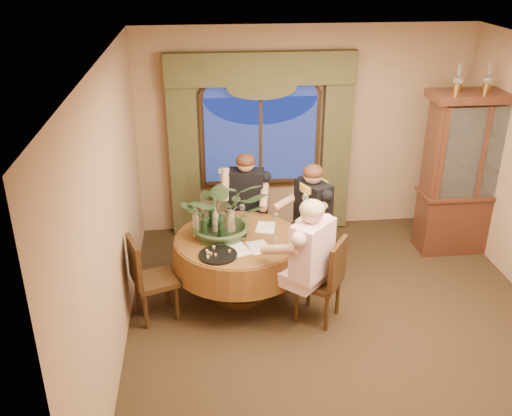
{
  "coord_description": "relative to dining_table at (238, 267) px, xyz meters",
  "views": [
    {
      "loc": [
        -1.41,
        -4.85,
        3.69
      ],
      "look_at": [
        -0.83,
        0.73,
        1.1
      ],
      "focal_mm": 40.0,
      "sensor_mm": 36.0,
      "label": 1
    }
  ],
  "objects": [
    {
      "name": "centerpiece_plant",
      "position": [
        -0.14,
        0.1,
        0.99
      ],
      "size": [
        0.95,
        1.06,
        0.82
      ],
      "primitive_type": "imported",
      "color": "#374F2D",
      "rests_on": "dining_table"
    },
    {
      "name": "person_scarf",
      "position": [
        0.93,
        0.46,
        0.33
      ],
      "size": [
        0.64,
        0.66,
        1.41
      ],
      "primitive_type": null,
      "rotation": [
        0.0,
        0.0,
        -4.25
      ],
      "color": "black",
      "rests_on": "floor"
    },
    {
      "name": "stoneware_vase",
      "position": [
        -0.08,
        0.13,
        0.51
      ],
      "size": [
        0.14,
        0.14,
        0.26
      ],
      "primitive_type": null,
      "color": "#9A7A61",
      "rests_on": "dining_table"
    },
    {
      "name": "china_cabinet",
      "position": [
        3.03,
        0.84,
        0.68
      ],
      "size": [
        1.31,
        0.52,
        2.11
      ],
      "primitive_type": "cube",
      "color": "#3A1B12",
      "rests_on": "floor"
    },
    {
      "name": "floor",
      "position": [
        1.03,
        -0.73,
        -0.38
      ],
      "size": [
        5.0,
        5.0,
        0.0
      ],
      "primitive_type": "plane",
      "color": "black",
      "rests_on": "ground"
    },
    {
      "name": "dining_table",
      "position": [
        0.0,
        0.0,
        0.0
      ],
      "size": [
        1.92,
        1.92,
        0.75
      ],
      "primitive_type": "cylinder",
      "rotation": [
        0.0,
        0.0,
        -0.34
      ],
      "color": "maroon",
      "rests_on": "floor"
    },
    {
      "name": "wine_bottle_3",
      "position": [
        -0.37,
        -0.06,
        0.54
      ],
      "size": [
        0.07,
        0.07,
        0.33
      ],
      "primitive_type": "cylinder",
      "color": "black",
      "rests_on": "dining_table"
    },
    {
      "name": "wine_bottle_0",
      "position": [
        -0.28,
        0.23,
        0.54
      ],
      "size": [
        0.07,
        0.07,
        0.33
      ],
      "primitive_type": "cylinder",
      "color": "black",
      "rests_on": "dining_table"
    },
    {
      "name": "drapery_left",
      "position": [
        -0.6,
        1.65,
        0.8
      ],
      "size": [
        0.38,
        0.14,
        2.32
      ],
      "primitive_type": "cube",
      "color": "#424124",
      "rests_on": "floor"
    },
    {
      "name": "tasting_paper_0",
      "position": [
        0.21,
        -0.25,
        0.38
      ],
      "size": [
        0.28,
        0.34,
        0.0
      ],
      "primitive_type": "cube",
      "rotation": [
        0.0,
        0.0,
        0.24
      ],
      "color": "white",
      "rests_on": "dining_table"
    },
    {
      "name": "drapery_right",
      "position": [
        1.46,
        1.65,
        0.8
      ],
      "size": [
        0.38,
        0.14,
        2.32
      ],
      "primitive_type": "cube",
      "color": "#424124",
      "rests_on": "floor"
    },
    {
      "name": "chair_back_right",
      "position": [
        0.87,
        0.44,
        0.1
      ],
      "size": [
        0.56,
        0.56,
        0.96
      ],
      "primitive_type": "cube",
      "rotation": [
        0.0,
        0.0,
        -4.24
      ],
      "color": "black",
      "rests_on": "floor"
    },
    {
      "name": "person_pink",
      "position": [
        0.7,
        -0.67,
        0.36
      ],
      "size": [
        0.71,
        0.71,
        1.46
      ],
      "primitive_type": null,
      "rotation": [
        0.0,
        0.0,
        0.81
      ],
      "color": "beige",
      "rests_on": "floor"
    },
    {
      "name": "arched_transom",
      "position": [
        0.43,
        1.7,
        1.71
      ],
      "size": [
        1.6,
        0.06,
        0.44
      ],
      "primitive_type": null,
      "color": "navy",
      "rests_on": "wall_back"
    },
    {
      "name": "tasting_paper_2",
      "position": [
        -0.02,
        -0.28,
        0.38
      ],
      "size": [
        0.3,
        0.36,
        0.0
      ],
      "primitive_type": "cube",
      "rotation": [
        0.0,
        0.0,
        0.36
      ],
      "color": "white",
      "rests_on": "dining_table"
    },
    {
      "name": "chair_front_left",
      "position": [
        -0.91,
        -0.32,
        0.1
      ],
      "size": [
        0.54,
        0.54,
        0.96
      ],
      "primitive_type": "cube",
      "rotation": [
        0.0,
        0.0,
        -1.23
      ],
      "color": "black",
      "rests_on": "floor"
    },
    {
      "name": "wine_glass_person_pink",
      "position": [
        0.36,
        -0.35,
        0.46
      ],
      "size": [
        0.07,
        0.07,
        0.18
      ],
      "primitive_type": null,
      "color": "silver",
      "rests_on": "dining_table"
    },
    {
      "name": "olive_bowl",
      "position": [
        0.03,
        -0.04,
        0.4
      ],
      "size": [
        0.14,
        0.14,
        0.04
      ],
      "primitive_type": "imported",
      "color": "#48562D",
      "rests_on": "dining_table"
    },
    {
      "name": "wine_bottle_4",
      "position": [
        -0.24,
        0.09,
        0.54
      ],
      "size": [
        0.07,
        0.07,
        0.33
      ],
      "primitive_type": "cylinder",
      "color": "tan",
      "rests_on": "dining_table"
    },
    {
      "name": "wine_bottle_2",
      "position": [
        -0.19,
        -0.06,
        0.54
      ],
      "size": [
        0.07,
        0.07,
        0.33
      ],
      "primitive_type": "cylinder",
      "color": "black",
      "rests_on": "dining_table"
    },
    {
      "name": "tasting_paper_1",
      "position": [
        0.33,
        0.21,
        0.38
      ],
      "size": [
        0.28,
        0.34,
        0.0
      ],
      "primitive_type": "cube",
      "rotation": [
        0.0,
        0.0,
        -0.25
      ],
      "color": "white",
      "rests_on": "dining_table"
    },
    {
      "name": "oil_lamp_center",
      "position": [
        3.03,
        0.84,
        1.91
      ],
      "size": [
        0.11,
        0.11,
        0.34
      ],
      "primitive_type": null,
      "color": "#A5722D",
      "rests_on": "china_cabinet"
    },
    {
      "name": "swag_valance",
      "position": [
        0.43,
        1.62,
        1.9
      ],
      "size": [
        2.45,
        0.16,
        0.42
      ],
      "primitive_type": null,
      "color": "#424124",
      "rests_on": "wall_back"
    },
    {
      "name": "wine_bottle_1",
      "position": [
        -0.46,
        0.08,
        0.54
      ],
      "size": [
        0.07,
        0.07,
        0.33
      ],
      "primitive_type": "cylinder",
      "color": "tan",
      "rests_on": "dining_table"
    },
    {
      "name": "ceiling",
      "position": [
        1.03,
        -0.73,
        2.42
      ],
      "size": [
        5.0,
        5.0,
        0.0
      ],
      "primitive_type": "plane",
      "rotation": [
        3.14,
        0.0,
        0.0
      ],
      "color": "white",
      "rests_on": "wall_back"
    },
    {
      "name": "chair_back",
      "position": [
        0.22,
        0.94,
        0.1
      ],
      "size": [
        0.5,
        0.5,
        0.96
      ],
      "primitive_type": "cube",
      "rotation": [
        0.0,
        0.0,
        -3.37
      ],
      "color": "black",
      "rests_on": "floor"
    },
    {
      "name": "window",
      "position": [
        0.43,
        1.7,
        0.92
      ],
      "size": [
        1.62,
        0.1,
        1.32
      ],
      "primitive_type": null,
      "color": "navy",
      "rests_on": "wall_back"
    },
    {
      "name": "chair_right",
      "position": [
        0.81,
        -0.53,
        0.1
      ],
      "size": [
        0.58,
        0.58,
        0.96
      ],
      "primitive_type": "cube",
      "rotation": [
        0.0,
        0.0,
        0.99
      ],
      "color": "black",
      "rests_on": "floor"
    },
    {
      "name": "wine_glass_person_scarf",
      "position": [
        0.45,
        0.22,
        0.46
      ],
      "size": [
        0.07,
        0.07,
        0.18
      ],
      "primitive_type": null,
      "color": "silver",
      "rests_on": "dining_table"
    },
    {
      "name": "cheese_platter",
      "position": [
        -0.24,
        -0.39,
        0.39
      ],
      "size": [
        0.4,
        0.4,
        0.02
      ],
      "primitive_type": "cylinder",
      "color": "black",
      "rests_on": "dining_table"
    },
    {
      "name": "wine_glass_person_back",
      "position": [
        0.09,
        0.49,
        0.46
      ],
      "size": [
        0.07,
        0.07,
        0.18
      ],
      "primitive_type": null,
      "color": "silver",
      "rests_on": "dining_table"
    },
    {
      "name": "wall_back",
      "position": [
        1.03,
        1.77,
        1.02
      ],
      "size": [
        4.5,
        0.0,
        4.5
      ],
      "primitive_type": "plane",
      "rotation": [
        1.57,
        0.0,
        0.0
      ],
      "color": "#A47D5D",
      "rests_on": "ground"
    },
    {
      "name": "person_back",
      "position": [
        0.17,
        0.95,
        0.32
      ],
      "size": [
        0.57,
        0.54,
        1.4
      ],
      "primitive_type": null,
      "rotation": [
        0.0,
        0.0,
        -3.32
      ],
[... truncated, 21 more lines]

